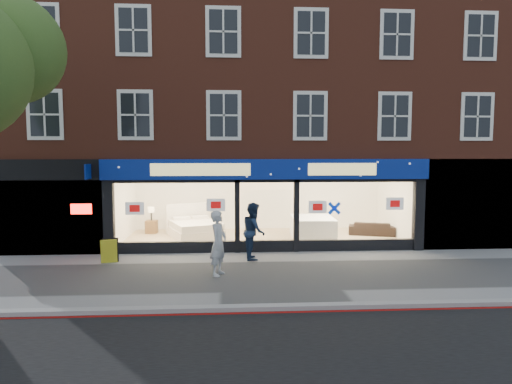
{
  "coord_description": "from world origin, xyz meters",
  "views": [
    {
      "loc": [
        -1.38,
        -12.89,
        3.59
      ],
      "look_at": [
        -0.42,
        2.5,
        2.19
      ],
      "focal_mm": 32.0,
      "sensor_mm": 36.0,
      "label": 1
    }
  ],
  "objects": [
    {
      "name": "kerb_line",
      "position": [
        0.0,
        -3.1,
        0.01
      ],
      "size": [
        60.0,
        0.1,
        0.01
      ],
      "primitive_type": "cube",
      "color": "#8C0A07",
      "rests_on": "ground"
    },
    {
      "name": "display_bed",
      "position": [
        -2.73,
        5.54,
        0.45
      ],
      "size": [
        2.51,
        2.73,
        1.26
      ],
      "rotation": [
        0.0,
        0.0,
        0.37
      ],
      "color": "white",
      "rests_on": "showroom_floor"
    },
    {
      "name": "kerb_stone",
      "position": [
        0.0,
        -2.9,
        0.06
      ],
      "size": [
        60.0,
        0.25,
        0.12
      ],
      "primitive_type": "cube",
      "color": "gray",
      "rests_on": "ground"
    },
    {
      "name": "showroom_floor",
      "position": [
        0.0,
        5.25,
        0.05
      ],
      "size": [
        11.0,
        4.5,
        0.1
      ],
      "primitive_type": "cube",
      "color": "tan",
      "rests_on": "ground"
    },
    {
      "name": "a_board",
      "position": [
        -5.17,
        1.76,
        0.39
      ],
      "size": [
        0.57,
        0.43,
        0.79
      ],
      "primitive_type": "cube",
      "rotation": [
        0.0,
        0.0,
        0.21
      ],
      "color": "yellow",
      "rests_on": "ground"
    },
    {
      "name": "mattress_stack",
      "position": [
        2.03,
        5.14,
        0.51
      ],
      "size": [
        1.72,
        2.13,
        0.82
      ],
      "rotation": [
        0.0,
        0.0,
        -0.04
      ],
      "color": "white",
      "rests_on": "showroom_floor"
    },
    {
      "name": "ground",
      "position": [
        0.0,
        0.0,
        0.0
      ],
      "size": [
        120.0,
        120.0,
        0.0
      ],
      "primitive_type": "plane",
      "color": "gray",
      "rests_on": "ground"
    },
    {
      "name": "pedestrian_grey",
      "position": [
        -1.66,
        0.1,
        0.94
      ],
      "size": [
        0.67,
        0.8,
        1.88
      ],
      "primitive_type": "imported",
      "rotation": [
        0.0,
        0.0,
        1.19
      ],
      "color": "#B8BBC1",
      "rests_on": "ground"
    },
    {
      "name": "sofa",
      "position": [
        4.6,
        5.51,
        0.37
      ],
      "size": [
        2.01,
        1.27,
        0.55
      ],
      "primitive_type": "imported",
      "rotation": [
        0.0,
        0.0,
        2.83
      ],
      "color": "black",
      "rests_on": "showroom_floor"
    },
    {
      "name": "bedside_table",
      "position": [
        -4.62,
        6.46,
        0.38
      ],
      "size": [
        0.5,
        0.5,
        0.55
      ],
      "primitive_type": "cube",
      "rotation": [
        0.0,
        0.0,
        -0.13
      ],
      "color": "brown",
      "rests_on": "showroom_floor"
    },
    {
      "name": "building",
      "position": [
        -0.02,
        6.93,
        6.67
      ],
      "size": [
        19.0,
        8.26,
        10.3
      ],
      "color": "brown",
      "rests_on": "ground"
    },
    {
      "name": "pedestrian_blue",
      "position": [
        -0.53,
        1.99,
        0.94
      ],
      "size": [
        0.74,
        0.93,
        1.89
      ],
      "primitive_type": "imported",
      "rotation": [
        0.0,
        0.0,
        1.59
      ],
      "color": "#192947",
      "rests_on": "ground"
    }
  ]
}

